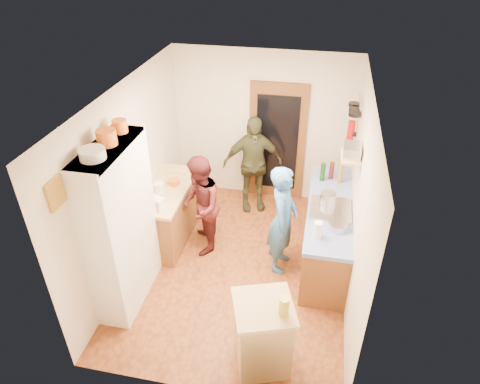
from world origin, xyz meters
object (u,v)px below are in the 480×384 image
(right_counter_base, at_px, (327,232))
(person_back, at_px, (253,164))
(hutch_body, at_px, (121,227))
(person_left, at_px, (202,204))
(person_hob, at_px, (285,221))
(island_base, at_px, (262,336))

(right_counter_base, bearing_deg, person_back, 141.11)
(hutch_body, height_order, person_back, hutch_body)
(person_left, bearing_deg, person_hob, 64.33)
(hutch_body, xyz_separation_m, person_left, (0.68, 1.13, -0.33))
(person_hob, xyz_separation_m, person_back, (-0.68, 1.42, 0.03))
(person_back, bearing_deg, person_hob, -82.54)
(right_counter_base, height_order, person_left, person_left)
(right_counter_base, xyz_separation_m, person_back, (-1.28, 1.03, 0.42))
(right_counter_base, relative_size, island_base, 2.56)
(person_hob, bearing_deg, person_back, 29.31)
(right_counter_base, xyz_separation_m, person_hob, (-0.59, -0.39, 0.39))
(right_counter_base, xyz_separation_m, island_base, (-0.63, -2.01, 0.01))
(right_counter_base, bearing_deg, island_base, -107.34)
(person_hob, height_order, person_left, person_hob)
(person_hob, bearing_deg, person_left, 83.62)
(right_counter_base, height_order, person_hob, person_hob)
(hutch_body, bearing_deg, person_hob, 25.58)
(island_base, bearing_deg, hutch_body, 159.10)
(person_hob, height_order, person_back, person_back)
(hutch_body, xyz_separation_m, person_back, (1.22, 2.33, -0.26))
(hutch_body, height_order, person_left, hutch_body)
(person_hob, bearing_deg, right_counter_base, -53.26)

